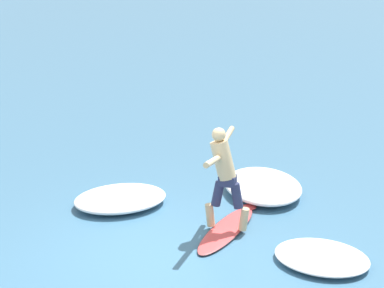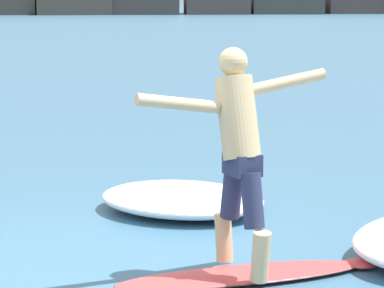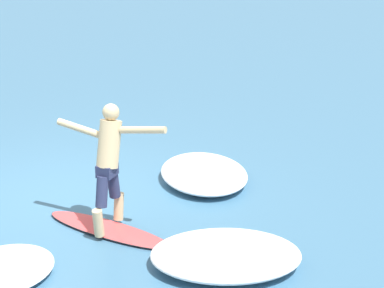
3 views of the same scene
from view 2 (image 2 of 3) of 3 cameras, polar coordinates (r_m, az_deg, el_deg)
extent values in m
plane|color=#3B6989|center=(6.99, -7.80, -8.10)|extent=(200.00, 200.00, 0.00)
cube|color=#45413A|center=(69.09, -11.83, 8.59)|extent=(5.18, 3.30, 1.51)
cube|color=#47413B|center=(68.70, -7.38, 8.64)|extent=(5.58, 4.48, 1.34)
cube|color=#433E3E|center=(68.72, -2.91, 8.71)|extent=(5.30, 4.18, 1.36)
cube|color=#49413E|center=(69.15, 1.54, 8.74)|extent=(4.83, 4.46, 1.37)
cube|color=#40423E|center=(69.98, 5.91, 8.63)|extent=(5.48, 4.14, 1.20)
cube|color=#483E3C|center=(71.19, 10.15, 8.70)|extent=(4.33, 3.01, 1.58)
ellipsoid|color=#D54647|center=(6.83, 3.11, -8.20)|extent=(1.99, 0.84, 0.06)
ellipsoid|color=#D54647|center=(7.21, 10.55, -7.37)|extent=(0.32, 0.30, 0.05)
ellipsoid|color=#2D2D33|center=(6.83, 3.11, -8.20)|extent=(2.00, 0.86, 0.03)
cylinder|color=#CDB182|center=(6.99, 2.01, -5.89)|extent=(0.18, 0.21, 0.38)
cylinder|color=#292F50|center=(6.79, 2.53, -3.03)|extent=(0.22, 0.26, 0.42)
cylinder|color=#CDB182|center=(6.53, 4.32, -7.07)|extent=(0.18, 0.21, 0.38)
cylinder|color=#292F50|center=(6.53, 3.81, -3.56)|extent=(0.22, 0.26, 0.42)
cube|color=#292F50|center=(6.61, 3.18, -1.27)|extent=(0.28, 0.31, 0.16)
cylinder|color=#CDB182|center=(6.62, 2.89, 1.66)|extent=(0.41, 0.49, 0.65)
sphere|color=#CDB182|center=(6.64, 2.60, 5.16)|extent=(0.22, 0.22, 0.22)
cylinder|color=#CDB182|center=(6.44, -0.89, 2.55)|extent=(0.63, 0.31, 0.20)
cylinder|color=#CDB182|center=(6.87, 6.03, 3.89)|extent=(0.63, 0.31, 0.19)
ellipsoid|color=white|center=(8.75, -0.64, -3.48)|extent=(2.03, 1.89, 0.25)
camera|label=1|loc=(7.23, -88.84, 19.46)|focal=60.00mm
camera|label=3|loc=(9.76, 90.63, 18.93)|focal=85.00mm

